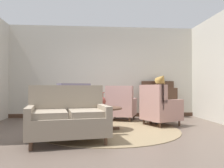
# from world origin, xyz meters

# --- Properties ---
(ground) EXTENTS (8.47, 8.47, 0.00)m
(ground) POSITION_xyz_m (0.00, 0.00, 0.00)
(ground) COLOR brown
(wall_back) EXTENTS (6.21, 0.08, 2.95)m
(wall_back) POSITION_xyz_m (0.00, 2.60, 1.47)
(wall_back) COLOR beige
(wall_back) RESTS_ON ground
(wall_right) EXTENTS (0.08, 3.64, 2.95)m
(wall_right) POSITION_xyz_m (3.03, 0.78, 1.47)
(wall_right) COLOR beige
(wall_right) RESTS_ON ground
(baseboard_back) EXTENTS (6.05, 0.03, 0.12)m
(baseboard_back) POSITION_xyz_m (0.00, 2.55, 0.06)
(baseboard_back) COLOR #4C3323
(baseboard_back) RESTS_ON ground
(area_rug) EXTENTS (3.19, 3.19, 0.01)m
(area_rug) POSITION_xyz_m (0.00, 0.30, 0.01)
(area_rug) COLOR #847051
(area_rug) RESTS_ON ground
(coffee_table) EXTENTS (0.83, 0.83, 0.51)m
(coffee_table) POSITION_xyz_m (-0.11, 0.25, 0.41)
(coffee_table) COLOR #4C3323
(coffee_table) RESTS_ON ground
(porcelain_vase) EXTENTS (0.20, 0.20, 0.34)m
(porcelain_vase) POSITION_xyz_m (-0.15, 0.30, 0.66)
(porcelain_vase) COLOR brown
(porcelain_vase) RESTS_ON coffee_table
(settee) EXTENTS (1.50, 1.13, 1.00)m
(settee) POSITION_xyz_m (-0.78, -0.77, 0.41)
(settee) COLOR gray
(settee) RESTS_ON ground
(armchair_near_sideboard) EXTENTS (1.13, 1.11, 1.06)m
(armchair_near_sideboard) POSITION_xyz_m (-0.91, 1.08, 0.45)
(armchair_near_sideboard) COLOR slate
(armchair_near_sideboard) RESTS_ON ground
(armchair_beside_settee) EXTENTS (1.01, 1.08, 1.00)m
(armchair_beside_settee) POSITION_xyz_m (0.47, 1.71, 0.42)
(armchair_beside_settee) COLOR tan
(armchair_beside_settee) RESTS_ON ground
(armchair_foreground_right) EXTENTS (1.04, 1.03, 1.02)m
(armchair_foreground_right) POSITION_xyz_m (1.30, 0.75, 0.44)
(armchair_foreground_right) COLOR tan
(armchair_foreground_right) RESTS_ON ground
(side_table) EXTENTS (0.49, 0.49, 0.70)m
(side_table) POSITION_xyz_m (1.14, 0.92, 0.42)
(side_table) COLOR #4C3323
(side_table) RESTS_ON ground
(sideboard) EXTENTS (1.08, 0.37, 1.16)m
(sideboard) POSITION_xyz_m (1.77, 2.31, 0.53)
(sideboard) COLOR #4C3323
(sideboard) RESTS_ON ground
(gramophone) EXTENTS (0.44, 0.52, 0.53)m
(gramophone) POSITION_xyz_m (1.82, 2.21, 1.20)
(gramophone) COLOR #4C3323
(gramophone) RESTS_ON sideboard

